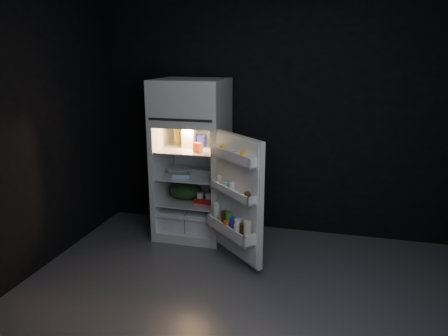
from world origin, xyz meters
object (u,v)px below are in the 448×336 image
(fridge_door, at_px, (236,200))
(yogurt_tray, at_px, (205,201))
(egg_carton, at_px, (204,172))
(refrigerator, at_px, (192,153))
(milk_jug, at_px, (189,137))

(fridge_door, height_order, yogurt_tray, fridge_door)
(fridge_door, bearing_deg, egg_carton, 130.75)
(refrigerator, bearing_deg, fridge_door, -44.47)
(milk_jug, xyz_separation_m, yogurt_tray, (0.21, -0.10, -0.69))
(fridge_door, distance_m, milk_jug, 1.04)
(yogurt_tray, bearing_deg, fridge_door, -41.94)
(milk_jug, relative_size, egg_carton, 0.76)
(fridge_door, height_order, milk_jug, fridge_door)
(refrigerator, relative_size, egg_carton, 5.61)
(milk_jug, relative_size, yogurt_tray, 1.05)
(milk_jug, bearing_deg, refrigerator, 18.00)
(egg_carton, bearing_deg, fridge_door, -38.68)
(refrigerator, xyz_separation_m, fridge_door, (0.65, -0.64, -0.27))
(refrigerator, height_order, fridge_door, refrigerator)
(egg_carton, height_order, yogurt_tray, egg_carton)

